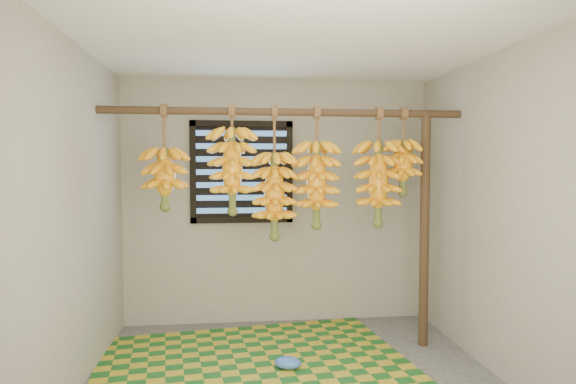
{
  "coord_description": "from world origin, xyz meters",
  "views": [
    {
      "loc": [
        -0.43,
        -3.25,
        1.55
      ],
      "look_at": [
        0.0,
        0.55,
        1.35
      ],
      "focal_mm": 30.0,
      "sensor_mm": 36.0,
      "label": 1
    }
  ],
  "objects": [
    {
      "name": "ceiling",
      "position": [
        0.0,
        0.0,
        2.4
      ],
      "size": [
        3.0,
        3.0,
        0.01
      ],
      "primitive_type": "cube",
      "color": "silver",
      "rests_on": "wall_back"
    },
    {
      "name": "wall_back",
      "position": [
        0.0,
        1.5,
        1.2
      ],
      "size": [
        3.0,
        0.01,
        2.4
      ],
      "primitive_type": "cube",
      "color": "gray",
      "rests_on": "floor"
    },
    {
      "name": "wall_left",
      "position": [
        -1.5,
        0.0,
        1.2
      ],
      "size": [
        0.01,
        3.0,
        2.4
      ],
      "primitive_type": "cube",
      "color": "gray",
      "rests_on": "floor"
    },
    {
      "name": "wall_right",
      "position": [
        1.5,
        0.0,
        1.2
      ],
      "size": [
        0.01,
        3.0,
        2.4
      ],
      "primitive_type": "cube",
      "color": "gray",
      "rests_on": "floor"
    },
    {
      "name": "window",
      "position": [
        -0.35,
        1.48,
        1.5
      ],
      "size": [
        1.0,
        0.04,
        1.0
      ],
      "color": "black",
      "rests_on": "wall_back"
    },
    {
      "name": "hanging_pole",
      "position": [
        0.0,
        0.7,
        2.0
      ],
      "size": [
        3.0,
        0.06,
        0.06
      ],
      "primitive_type": "cylinder",
      "rotation": [
        0.0,
        1.57,
        0.0
      ],
      "color": "#483622",
      "rests_on": "wall_left"
    },
    {
      "name": "support_post",
      "position": [
        1.2,
        0.7,
        1.0
      ],
      "size": [
        0.08,
        0.08,
        2.0
      ],
      "primitive_type": "cylinder",
      "color": "#483622",
      "rests_on": "floor"
    },
    {
      "name": "woven_mat",
      "position": [
        -0.27,
        0.36,
        0.01
      ],
      "size": [
        2.66,
        2.24,
        0.01
      ],
      "primitive_type": "cube",
      "rotation": [
        0.0,
        0.0,
        0.14
      ],
      "color": "#18541C",
      "rests_on": "floor"
    },
    {
      "name": "plastic_bag",
      "position": [
        -0.03,
        0.33,
        0.05
      ],
      "size": [
        0.25,
        0.22,
        0.09
      ],
      "primitive_type": "ellipsoid",
      "rotation": [
        0.0,
        0.0,
        -0.36
      ],
      "color": "blue",
      "rests_on": "woven_mat"
    },
    {
      "name": "banana_bunch_a",
      "position": [
        -0.98,
        0.7,
        1.46
      ],
      "size": [
        0.34,
        0.34,
        0.84
      ],
      "color": "brown",
      "rests_on": "hanging_pole"
    },
    {
      "name": "banana_bunch_b",
      "position": [
        -0.44,
        0.7,
        1.52
      ],
      "size": [
        0.36,
        0.36,
        0.88
      ],
      "color": "brown",
      "rests_on": "hanging_pole"
    },
    {
      "name": "banana_bunch_c",
      "position": [
        -0.1,
        0.7,
        1.31
      ],
      "size": [
        0.35,
        0.35,
        1.1
      ],
      "color": "brown",
      "rests_on": "hanging_pole"
    },
    {
      "name": "banana_bunch_d",
      "position": [
        0.26,
        0.7,
        1.4
      ],
      "size": [
        0.35,
        0.35,
        1.01
      ],
      "color": "brown",
      "rests_on": "hanging_pole"
    },
    {
      "name": "banana_bunch_e",
      "position": [
        0.79,
        0.7,
        1.41
      ],
      "size": [
        0.38,
        0.38,
        1.0
      ],
      "color": "brown",
      "rests_on": "hanging_pole"
    },
    {
      "name": "banana_bunch_f",
      "position": [
        1.0,
        0.7,
        1.55
      ],
      "size": [
        0.3,
        0.3,
        0.74
      ],
      "color": "brown",
      "rests_on": "hanging_pole"
    }
  ]
}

